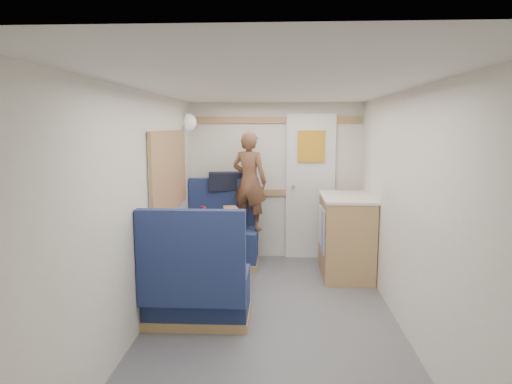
# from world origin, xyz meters

# --- Properties ---
(floor) EXTENTS (4.50, 4.50, 0.00)m
(floor) POSITION_xyz_m (0.00, 0.00, 0.00)
(floor) COLOR #515156
(floor) RESTS_ON ground
(ceiling) EXTENTS (4.50, 4.50, 0.00)m
(ceiling) POSITION_xyz_m (0.00, 0.00, 2.00)
(ceiling) COLOR silver
(ceiling) RESTS_ON wall_back
(wall_back) EXTENTS (2.20, 0.02, 2.00)m
(wall_back) POSITION_xyz_m (0.00, 2.25, 1.00)
(wall_back) COLOR silver
(wall_back) RESTS_ON floor
(wall_left) EXTENTS (0.02, 4.50, 2.00)m
(wall_left) POSITION_xyz_m (-1.10, 0.00, 1.00)
(wall_left) COLOR silver
(wall_left) RESTS_ON floor
(wall_right) EXTENTS (0.02, 4.50, 2.00)m
(wall_right) POSITION_xyz_m (1.10, 0.00, 1.00)
(wall_right) COLOR silver
(wall_right) RESTS_ON floor
(oak_trim_low) EXTENTS (2.15, 0.02, 0.08)m
(oak_trim_low) POSITION_xyz_m (0.00, 2.23, 0.85)
(oak_trim_low) COLOR olive
(oak_trim_low) RESTS_ON wall_back
(oak_trim_high) EXTENTS (2.15, 0.02, 0.08)m
(oak_trim_high) POSITION_xyz_m (0.00, 2.23, 1.78)
(oak_trim_high) COLOR olive
(oak_trim_high) RESTS_ON wall_back
(side_window) EXTENTS (0.04, 1.30, 0.72)m
(side_window) POSITION_xyz_m (-1.08, 1.00, 1.25)
(side_window) COLOR #A9B59A
(side_window) RESTS_ON wall_left
(rear_door) EXTENTS (0.62, 0.12, 1.86)m
(rear_door) POSITION_xyz_m (0.45, 2.22, 0.97)
(rear_door) COLOR white
(rear_door) RESTS_ON wall_back
(dinette_table) EXTENTS (0.62, 0.92, 0.72)m
(dinette_table) POSITION_xyz_m (-0.65, 1.00, 0.57)
(dinette_table) COLOR white
(dinette_table) RESTS_ON floor
(bench_far) EXTENTS (0.90, 0.59, 1.05)m
(bench_far) POSITION_xyz_m (-0.65, 1.86, 0.30)
(bench_far) COLOR navy
(bench_far) RESTS_ON floor
(bench_near) EXTENTS (0.90, 0.59, 1.05)m
(bench_near) POSITION_xyz_m (-0.65, 0.14, 0.30)
(bench_near) COLOR navy
(bench_near) RESTS_ON floor
(ledge) EXTENTS (0.90, 0.14, 0.04)m
(ledge) POSITION_xyz_m (-0.65, 2.12, 0.88)
(ledge) COLOR olive
(ledge) RESTS_ON bench_far
(dome_light) EXTENTS (0.20, 0.20, 0.20)m
(dome_light) POSITION_xyz_m (-1.04, 1.85, 1.75)
(dome_light) COLOR white
(dome_light) RESTS_ON wall_left
(galley_counter) EXTENTS (0.57, 0.92, 0.92)m
(galley_counter) POSITION_xyz_m (0.82, 1.55, 0.47)
(galley_counter) COLOR olive
(galley_counter) RESTS_ON floor
(person) EXTENTS (0.51, 0.42, 1.19)m
(person) POSITION_xyz_m (-0.31, 1.83, 1.05)
(person) COLOR brown
(person) RESTS_ON bench_far
(duffel_bag) EXTENTS (0.49, 0.30, 0.22)m
(duffel_bag) POSITION_xyz_m (-0.61, 2.12, 1.01)
(duffel_bag) COLOR black
(duffel_bag) RESTS_ON ledge
(tray) EXTENTS (0.33, 0.40, 0.02)m
(tray) POSITION_xyz_m (-0.46, 0.87, 0.73)
(tray) COLOR silver
(tray) RESTS_ON dinette_table
(orange_fruit) EXTENTS (0.07, 0.07, 0.07)m
(orange_fruit) POSITION_xyz_m (-0.55, 0.92, 0.77)
(orange_fruit) COLOR orange
(orange_fruit) RESTS_ON tray
(cheese_block) EXTENTS (0.11, 0.09, 0.03)m
(cheese_block) POSITION_xyz_m (-0.61, 0.68, 0.76)
(cheese_block) COLOR #F7ED8F
(cheese_block) RESTS_ON tray
(wine_glass) EXTENTS (0.08, 0.08, 0.17)m
(wine_glass) POSITION_xyz_m (-0.73, 1.01, 0.84)
(wine_glass) COLOR white
(wine_glass) RESTS_ON dinette_table
(tumbler_left) EXTENTS (0.07, 0.07, 0.12)m
(tumbler_left) POSITION_xyz_m (-0.88, 0.62, 0.78)
(tumbler_left) COLOR white
(tumbler_left) RESTS_ON dinette_table
(tumbler_mid) EXTENTS (0.07, 0.07, 0.11)m
(tumbler_mid) POSITION_xyz_m (-0.85, 1.15, 0.77)
(tumbler_mid) COLOR white
(tumbler_mid) RESTS_ON dinette_table
(tumbler_right) EXTENTS (0.06, 0.06, 0.10)m
(tumbler_right) POSITION_xyz_m (-0.50, 1.13, 0.77)
(tumbler_right) COLOR white
(tumbler_right) RESTS_ON dinette_table
(beer_glass) EXTENTS (0.06, 0.06, 0.09)m
(beer_glass) POSITION_xyz_m (-0.49, 1.00, 0.77)
(beer_glass) COLOR #925315
(beer_glass) RESTS_ON dinette_table
(pepper_grinder) EXTENTS (0.04, 0.04, 0.10)m
(pepper_grinder) POSITION_xyz_m (-0.65, 0.91, 0.77)
(pepper_grinder) COLOR black
(pepper_grinder) RESTS_ON dinette_table
(bread_loaf) EXTENTS (0.20, 0.29, 0.11)m
(bread_loaf) POSITION_xyz_m (-0.47, 1.26, 0.77)
(bread_loaf) COLOR olive
(bread_loaf) RESTS_ON dinette_table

